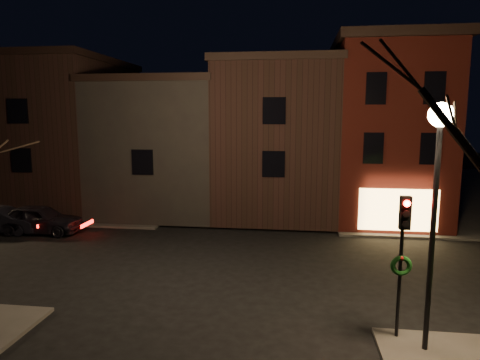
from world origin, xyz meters
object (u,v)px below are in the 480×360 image
parked_car_a (39,219)px  parked_car_b (3,221)px  street_lamp_near (438,160)px  traffic_signal (403,245)px

parked_car_a → parked_car_b: bearing=95.1°
street_lamp_near → parked_car_a: 20.11m
parked_car_a → parked_car_b: (-1.96, -0.22, -0.09)m
street_lamp_near → parked_car_a: (-17.13, 9.57, -4.41)m
parked_car_b → traffic_signal: bearing=-119.1°
street_lamp_near → parked_car_b: size_ratio=1.56×
traffic_signal → parked_car_a: size_ratio=0.89×
street_lamp_near → parked_car_a: street_lamp_near is taller
street_lamp_near → traffic_signal: size_ratio=1.60×
parked_car_a → parked_car_b: parked_car_a is taller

